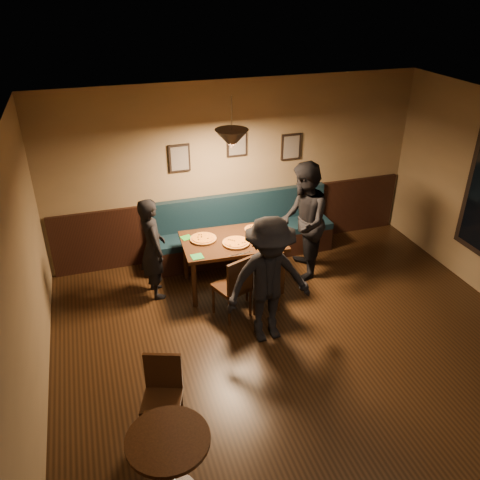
{
  "coord_description": "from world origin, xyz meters",
  "views": [
    {
      "loc": [
        -2.18,
        -3.52,
        4.13
      ],
      "look_at": [
        -0.4,
        2.07,
        0.95
      ],
      "focal_mm": 36.9,
      "sensor_mm": 36.0,
      "label": 1
    }
  ],
  "objects_px": {
    "chair_near_left": "(232,285)",
    "cafe_chair_far": "(162,399)",
    "dining_table": "(233,263)",
    "tabasco_bottle": "(272,233)",
    "booth_bench": "(242,229)",
    "diner_right": "(303,222)",
    "diner_front": "(269,281)",
    "cafe_table": "(171,468)",
    "chair_near_right": "(263,277)",
    "diner_left": "(153,248)",
    "soda_glass": "(279,240)"
  },
  "relations": [
    {
      "from": "chair_near_left",
      "to": "cafe_chair_far",
      "type": "distance_m",
      "value": 2.06
    },
    {
      "from": "dining_table",
      "to": "tabasco_bottle",
      "type": "distance_m",
      "value": 0.72
    },
    {
      "from": "booth_bench",
      "to": "diner_right",
      "type": "bearing_deg",
      "value": -49.78
    },
    {
      "from": "diner_front",
      "to": "cafe_chair_far",
      "type": "height_order",
      "value": "diner_front"
    },
    {
      "from": "tabasco_bottle",
      "to": "cafe_table",
      "type": "relative_size",
      "value": 0.15
    },
    {
      "from": "diner_front",
      "to": "diner_right",
      "type": "bearing_deg",
      "value": 48.8
    },
    {
      "from": "chair_near_left",
      "to": "chair_near_right",
      "type": "distance_m",
      "value": 0.48
    },
    {
      "from": "cafe_chair_far",
      "to": "diner_front",
      "type": "bearing_deg",
      "value": -125.21
    },
    {
      "from": "diner_right",
      "to": "cafe_chair_far",
      "type": "distance_m",
      "value": 3.46
    },
    {
      "from": "chair_near_right",
      "to": "diner_right",
      "type": "relative_size",
      "value": 0.52
    },
    {
      "from": "diner_left",
      "to": "diner_right",
      "type": "height_order",
      "value": "diner_right"
    },
    {
      "from": "soda_glass",
      "to": "chair_near_right",
      "type": "bearing_deg",
      "value": -139.01
    },
    {
      "from": "chair_near_right",
      "to": "chair_near_left",
      "type": "bearing_deg",
      "value": -170.74
    },
    {
      "from": "chair_near_right",
      "to": "cafe_table",
      "type": "height_order",
      "value": "chair_near_right"
    },
    {
      "from": "chair_near_left",
      "to": "tabasco_bottle",
      "type": "xyz_separation_m",
      "value": [
        0.79,
        0.61,
        0.36
      ]
    },
    {
      "from": "chair_near_left",
      "to": "chair_near_right",
      "type": "xyz_separation_m",
      "value": [
        0.47,
        0.06,
        -0.0
      ]
    },
    {
      "from": "dining_table",
      "to": "chair_near_right",
      "type": "xyz_separation_m",
      "value": [
        0.25,
        -0.62,
        0.08
      ]
    },
    {
      "from": "diner_right",
      "to": "cafe_chair_far",
      "type": "xyz_separation_m",
      "value": [
        -2.53,
        -2.32,
        -0.48
      ]
    },
    {
      "from": "chair_near_left",
      "to": "diner_left",
      "type": "height_order",
      "value": "diner_left"
    },
    {
      "from": "chair_near_left",
      "to": "cafe_chair_far",
      "type": "relative_size",
      "value": 1.1
    },
    {
      "from": "soda_glass",
      "to": "tabasco_bottle",
      "type": "bearing_deg",
      "value": 94.42
    },
    {
      "from": "cafe_chair_far",
      "to": "soda_glass",
      "type": "bearing_deg",
      "value": -115.65
    },
    {
      "from": "booth_bench",
      "to": "chair_near_right",
      "type": "distance_m",
      "value": 1.41
    },
    {
      "from": "booth_bench",
      "to": "diner_front",
      "type": "distance_m",
      "value": 2.11
    },
    {
      "from": "dining_table",
      "to": "diner_front",
      "type": "relative_size",
      "value": 0.85
    },
    {
      "from": "diner_front",
      "to": "soda_glass",
      "type": "xyz_separation_m",
      "value": [
        0.51,
        0.94,
        -0.0
      ]
    },
    {
      "from": "dining_table",
      "to": "cafe_chair_far",
      "type": "relative_size",
      "value": 1.69
    },
    {
      "from": "chair_near_right",
      "to": "diner_left",
      "type": "bearing_deg",
      "value": 152.69
    },
    {
      "from": "chair_near_right",
      "to": "diner_right",
      "type": "bearing_deg",
      "value": 37.17
    },
    {
      "from": "diner_right",
      "to": "cafe_table",
      "type": "bearing_deg",
      "value": -18.73
    },
    {
      "from": "booth_bench",
      "to": "tabasco_bottle",
      "type": "bearing_deg",
      "value": -78.93
    },
    {
      "from": "soda_glass",
      "to": "booth_bench",
      "type": "bearing_deg",
      "value": 99.6
    },
    {
      "from": "chair_near_left",
      "to": "cafe_chair_far",
      "type": "xyz_separation_m",
      "value": [
        -1.23,
        -1.66,
        -0.04
      ]
    },
    {
      "from": "tabasco_bottle",
      "to": "cafe_chair_far",
      "type": "height_order",
      "value": "tabasco_bottle"
    },
    {
      "from": "booth_bench",
      "to": "diner_left",
      "type": "height_order",
      "value": "diner_left"
    },
    {
      "from": "diner_left",
      "to": "tabasco_bottle",
      "type": "height_order",
      "value": "diner_left"
    },
    {
      "from": "booth_bench",
      "to": "chair_near_left",
      "type": "bearing_deg",
      "value": -112.87
    },
    {
      "from": "chair_near_right",
      "to": "cafe_table",
      "type": "xyz_separation_m",
      "value": [
        -1.75,
        -2.48,
        -0.09
      ]
    },
    {
      "from": "cafe_table",
      "to": "chair_near_left",
      "type": "bearing_deg",
      "value": 62.08
    },
    {
      "from": "diner_left",
      "to": "soda_glass",
      "type": "xyz_separation_m",
      "value": [
        1.71,
        -0.46,
        0.09
      ]
    },
    {
      "from": "diner_right",
      "to": "cafe_chair_far",
      "type": "relative_size",
      "value": 2.12
    },
    {
      "from": "booth_bench",
      "to": "cafe_table",
      "type": "xyz_separation_m",
      "value": [
        -1.9,
        -3.88,
        -0.12
      ]
    },
    {
      "from": "cafe_table",
      "to": "soda_glass",
      "type": "bearing_deg",
      "value": 53.02
    },
    {
      "from": "diner_front",
      "to": "tabasco_bottle",
      "type": "xyz_separation_m",
      "value": [
        0.49,
        1.19,
        -0.02
      ]
    },
    {
      "from": "chair_near_left",
      "to": "cafe_table",
      "type": "height_order",
      "value": "chair_near_left"
    },
    {
      "from": "dining_table",
      "to": "cafe_chair_far",
      "type": "xyz_separation_m",
      "value": [
        -1.45,
        -2.34,
        0.04
      ]
    },
    {
      "from": "chair_near_right",
      "to": "tabasco_bottle",
      "type": "relative_size",
      "value": 8.39
    },
    {
      "from": "booth_bench",
      "to": "dining_table",
      "type": "relative_size",
      "value": 2.08
    },
    {
      "from": "diner_front",
      "to": "cafe_chair_far",
      "type": "xyz_separation_m",
      "value": [
        -1.52,
        -1.08,
        -0.42
      ]
    },
    {
      "from": "soda_glass",
      "to": "cafe_chair_far",
      "type": "relative_size",
      "value": 0.17
    }
  ]
}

